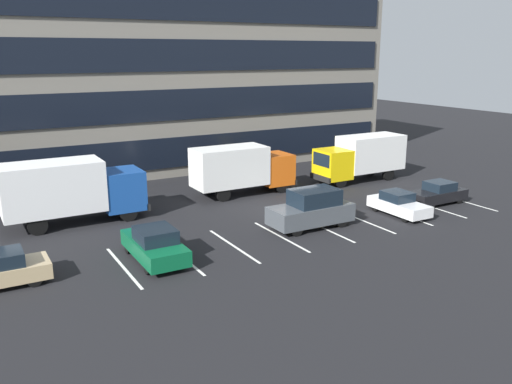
% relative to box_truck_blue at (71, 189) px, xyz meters
% --- Properties ---
extents(ground_plane, '(120.00, 120.00, 0.00)m').
position_rel_box_truck_blue_xyz_m(ground_plane, '(11.78, -4.32, -2.04)').
color(ground_plane, black).
extents(office_building, '(35.57, 11.40, 14.40)m').
position_rel_box_truck_blue_xyz_m(office_building, '(11.78, 13.63, 5.17)').
color(office_building, slate).
rests_on(office_building, ground_plane).
extents(lot_markings, '(22.54, 5.40, 0.01)m').
position_rel_box_truck_blue_xyz_m(lot_markings, '(11.78, -7.70, -2.03)').
color(lot_markings, silver).
rests_on(lot_markings, ground_plane).
extents(box_truck_blue, '(7.80, 2.58, 3.62)m').
position_rel_box_truck_blue_xyz_m(box_truck_blue, '(0.00, 0.00, 0.00)').
color(box_truck_blue, '#194799').
rests_on(box_truck_blue, ground_plane).
extents(box_truck_orange, '(7.16, 2.37, 3.32)m').
position_rel_box_truck_blue_xyz_m(box_truck_orange, '(11.32, 0.95, -0.17)').
color(box_truck_orange, '#D85914').
rests_on(box_truck_orange, ground_plane).
extents(box_truck_yellow, '(7.23, 2.39, 3.35)m').
position_rel_box_truck_blue_xyz_m(box_truck_yellow, '(21.02, 0.10, -0.15)').
color(box_truck_yellow, yellow).
rests_on(box_truck_yellow, ground_plane).
extents(sedan_forest, '(1.89, 4.51, 1.62)m').
position_rel_box_truck_blue_xyz_m(sedan_forest, '(2.13, -7.59, -1.27)').
color(sedan_forest, '#0C5933').
rests_on(sedan_forest, ground_plane).
extents(suv_charcoal, '(4.72, 2.00, 2.13)m').
position_rel_box_truck_blue_xyz_m(suv_charcoal, '(11.33, -7.18, -1.01)').
color(suv_charcoal, '#474C51').
rests_on(suv_charcoal, ground_plane).
extents(sedan_black, '(3.96, 1.66, 1.42)m').
position_rel_box_truck_blue_xyz_m(sedan_black, '(21.12, -7.28, -1.37)').
color(sedan_black, black).
rests_on(sedan_black, ground_plane).
extents(sedan_white, '(1.62, 3.87, 1.39)m').
position_rel_box_truck_blue_xyz_m(sedan_white, '(17.19, -7.85, -1.38)').
color(sedan_white, white).
rests_on(sedan_white, ground_plane).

